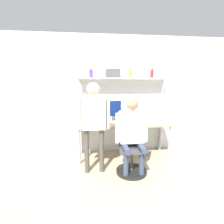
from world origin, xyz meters
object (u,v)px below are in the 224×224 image
object	(u,v)px
person_seated	(132,130)
bottle_purple	(91,74)
laptop	(127,121)
office_chair	(131,157)
bottle_amber	(131,74)
person_standing	(94,116)
bottle_red	(152,74)
storage_box	(113,73)
monitor	(111,110)
cell_phone	(141,124)

from	to	relation	value
person_seated	bottle_purple	size ratio (longest dim) A/B	6.91
laptop	office_chair	distance (m)	0.82
office_chair	bottle_amber	xyz separation A→B (m)	(0.17, 0.92, 1.54)
person_standing	bottle_red	distance (m)	1.76
laptop	bottle_amber	world-z (taller)	bottle_amber
person_seated	laptop	bearing A→B (deg)	86.72
person_standing	storage_box	bearing A→B (deg)	61.85
bottle_amber	storage_box	bearing A→B (deg)	180.00
person_seated	monitor	bearing A→B (deg)	106.72
cell_phone	bottle_red	world-z (taller)	bottle_red
bottle_purple	storage_box	world-z (taller)	bottle_purple
bottle_amber	storage_box	xyz separation A→B (m)	(-0.40, 0.00, 0.01)
bottle_purple	bottle_red	bearing A→B (deg)	0.00
monitor	cell_phone	distance (m)	0.74
bottle_red	storage_box	xyz separation A→B (m)	(-0.89, -0.00, 0.00)
person_seated	bottle_amber	xyz separation A→B (m)	(0.17, 0.97, 1.00)
office_chair	person_seated	world-z (taller)	person_seated
monitor	person_seated	size ratio (longest dim) A/B	0.35
bottle_red	person_seated	bearing A→B (deg)	-124.50
cell_phone	storage_box	world-z (taller)	storage_box
laptop	storage_box	distance (m)	1.08
bottle_amber	storage_box	size ratio (longest dim) A/B	0.63
person_standing	bottle_purple	distance (m)	1.14
laptop	storage_box	xyz separation A→B (m)	(-0.26, 0.31, 1.00)
laptop	bottle_amber	xyz separation A→B (m)	(0.13, 0.31, 0.99)
cell_phone	bottle_purple	xyz separation A→B (m)	(-1.05, 0.35, 1.06)
bottle_purple	laptop	bearing A→B (deg)	-22.62
monitor	bottle_amber	xyz separation A→B (m)	(0.45, 0.05, 0.80)
cell_phone	storage_box	bearing A→B (deg)	148.65
cell_phone	bottle_red	xyz separation A→B (m)	(0.32, 0.35, 1.07)
bottle_red	bottle_purple	world-z (taller)	bottle_red
bottle_red	bottle_amber	size ratio (longest dim) A/B	1.10
cell_phone	office_chair	xyz separation A→B (m)	(-0.34, -0.57, -0.48)
bottle_purple	bottle_amber	size ratio (longest dim) A/B	1.02
bottle_purple	person_seated	bearing A→B (deg)	-53.98
monitor	person_standing	size ratio (longest dim) A/B	0.30
laptop	person_seated	xyz separation A→B (m)	(-0.04, -0.66, -0.01)
laptop	bottle_amber	size ratio (longest dim) A/B	1.79
bottle_purple	office_chair	bearing A→B (deg)	-52.49
person_standing	storage_box	xyz separation A→B (m)	(0.45, 0.84, 0.79)
bottle_amber	storage_box	world-z (taller)	bottle_amber
monitor	office_chair	size ratio (longest dim) A/B	0.52
person_standing	storage_box	world-z (taller)	storage_box
cell_phone	storage_box	xyz separation A→B (m)	(-0.58, 0.35, 1.07)
storage_box	person_standing	bearing A→B (deg)	-118.15
office_chair	storage_box	distance (m)	1.82
bottle_red	bottle_purple	xyz separation A→B (m)	(-1.37, -0.00, -0.01)
office_chair	bottle_red	world-z (taller)	bottle_red
laptop	monitor	bearing A→B (deg)	140.17
storage_box	bottle_red	bearing A→B (deg)	0.00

